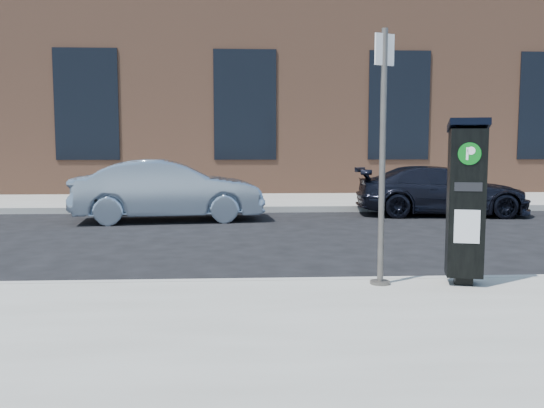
{
  "coord_description": "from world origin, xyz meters",
  "views": [
    {
      "loc": [
        -0.15,
        -6.66,
        1.73
      ],
      "look_at": [
        0.24,
        0.5,
        0.99
      ],
      "focal_mm": 38.0,
      "sensor_mm": 36.0,
      "label": 1
    }
  ],
  "objects": [
    {
      "name": "ground",
      "position": [
        0.0,
        0.0,
        0.0
      ],
      "size": [
        120.0,
        120.0,
        0.0
      ],
      "primitive_type": "plane",
      "color": "black",
      "rests_on": "ground"
    },
    {
      "name": "curb_near",
      "position": [
        0.0,
        -0.02,
        0.07
      ],
      "size": [
        60.0,
        0.12,
        0.16
      ],
      "primitive_type": "cube",
      "color": "#9E9B93",
      "rests_on": "ground"
    },
    {
      "name": "car_silver",
      "position": [
        -1.79,
        6.52,
        0.7
      ],
      "size": [
        4.38,
        1.96,
        1.4
      ],
      "primitive_type": "imported",
      "rotation": [
        0.0,
        0.0,
        1.69
      ],
      "color": "#8091A3",
      "rests_on": "ground"
    },
    {
      "name": "car_dark",
      "position": [
        4.79,
        7.21,
        0.6
      ],
      "size": [
        4.31,
        2.09,
        1.21
      ],
      "primitive_type": "imported",
      "rotation": [
        0.0,
        0.0,
        1.47
      ],
      "color": "black",
      "rests_on": "ground"
    },
    {
      "name": "sign_pole",
      "position": [
        1.43,
        -0.31,
        1.56
      ],
      "size": [
        0.24,
        0.23,
        2.85
      ],
      "rotation": [
        0.0,
        0.0,
        0.42
      ],
      "color": "#4E4845",
      "rests_on": "sidewalk_near"
    },
    {
      "name": "parking_kiosk",
      "position": [
        2.38,
        -0.35,
        1.11
      ],
      "size": [
        0.51,
        0.48,
        1.87
      ],
      "rotation": [
        0.0,
        0.0,
        -0.26
      ],
      "color": "black",
      "rests_on": "sidewalk_near"
    },
    {
      "name": "curb_far",
      "position": [
        0.0,
        8.02,
        0.07
      ],
      "size": [
        60.0,
        0.12,
        0.16
      ],
      "primitive_type": "cube",
      "color": "#9E9B93",
      "rests_on": "ground"
    },
    {
      "name": "building",
      "position": [
        -0.0,
        17.0,
        4.15
      ],
      "size": [
        28.0,
        10.05,
        8.25
      ],
      "color": "brown",
      "rests_on": "ground"
    },
    {
      "name": "sidewalk_far",
      "position": [
        0.0,
        14.0,
        0.07
      ],
      "size": [
        60.0,
        12.0,
        0.15
      ],
      "primitive_type": "cube",
      "color": "gray",
      "rests_on": "ground"
    }
  ]
}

